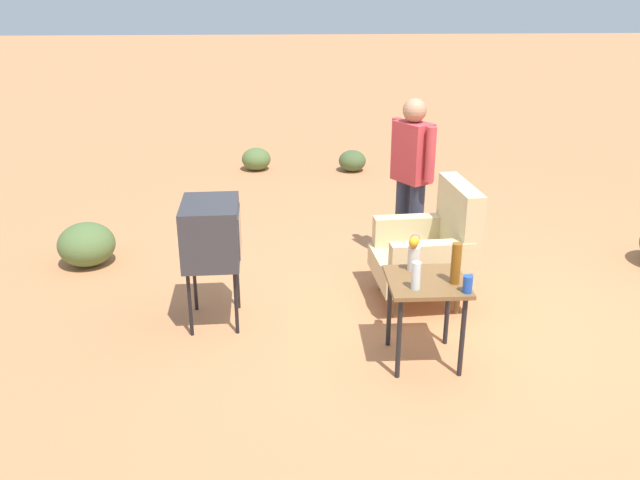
# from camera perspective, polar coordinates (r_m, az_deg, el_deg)

# --- Properties ---
(ground_plane) EXTENTS (60.00, 60.00, 0.00)m
(ground_plane) POSITION_cam_1_polar(r_m,az_deg,el_deg) (5.77, 9.45, -6.12)
(ground_plane) COLOR #C17A4C
(armchair) EXTENTS (0.83, 0.84, 1.06)m
(armchair) POSITION_cam_1_polar(r_m,az_deg,el_deg) (5.77, 9.60, -0.69)
(armchair) COLOR brown
(armchair) RESTS_ON ground
(side_table) EXTENTS (0.56, 0.56, 0.65)m
(side_table) POSITION_cam_1_polar(r_m,az_deg,el_deg) (4.83, 9.11, -4.45)
(side_table) COLOR black
(side_table) RESTS_ON ground
(tv_on_stand) EXTENTS (0.62, 0.47, 1.03)m
(tv_on_stand) POSITION_cam_1_polar(r_m,az_deg,el_deg) (5.30, -9.31, 0.61)
(tv_on_stand) COLOR black
(tv_on_stand) RESTS_ON ground
(person_standing) EXTENTS (0.50, 0.37, 1.64)m
(person_standing) POSITION_cam_1_polar(r_m,az_deg,el_deg) (6.36, 7.85, 5.72)
(person_standing) COLOR #2D3347
(person_standing) RESTS_ON ground
(bottle_short_clear) EXTENTS (0.06, 0.06, 0.20)m
(bottle_short_clear) POSITION_cam_1_polar(r_m,az_deg,el_deg) (4.60, 8.24, -3.05)
(bottle_short_clear) COLOR silver
(bottle_short_clear) RESTS_ON side_table
(soda_can_blue) EXTENTS (0.07, 0.07, 0.12)m
(soda_can_blue) POSITION_cam_1_polar(r_m,az_deg,el_deg) (4.63, 12.56, -3.72)
(soda_can_blue) COLOR blue
(soda_can_blue) RESTS_ON side_table
(bottle_tall_amber) EXTENTS (0.07, 0.07, 0.30)m
(bottle_tall_amber) POSITION_cam_1_polar(r_m,az_deg,el_deg) (4.71, 11.59, -1.99)
(bottle_tall_amber) COLOR brown
(bottle_tall_amber) RESTS_ON side_table
(flower_vase) EXTENTS (0.15, 0.10, 0.27)m
(flower_vase) POSITION_cam_1_polar(r_m,az_deg,el_deg) (4.88, 8.07, -0.95)
(flower_vase) COLOR silver
(flower_vase) RESTS_ON side_table
(shrub_near) EXTENTS (0.55, 0.55, 0.43)m
(shrub_near) POSITION_cam_1_polar(r_m,az_deg,el_deg) (6.92, -19.41, -0.35)
(shrub_near) COLOR #516B38
(shrub_near) RESTS_ON ground
(shrub_mid) EXTENTS (0.40, 0.40, 0.31)m
(shrub_mid) POSITION_cam_1_polar(r_m,az_deg,el_deg) (9.82, 2.79, 6.81)
(shrub_mid) COLOR #475B33
(shrub_mid) RESTS_ON ground
(shrub_lone) EXTENTS (0.43, 0.43, 0.33)m
(shrub_lone) POSITION_cam_1_polar(r_m,az_deg,el_deg) (9.92, -5.50, 6.94)
(shrub_lone) COLOR #516B38
(shrub_lone) RESTS_ON ground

